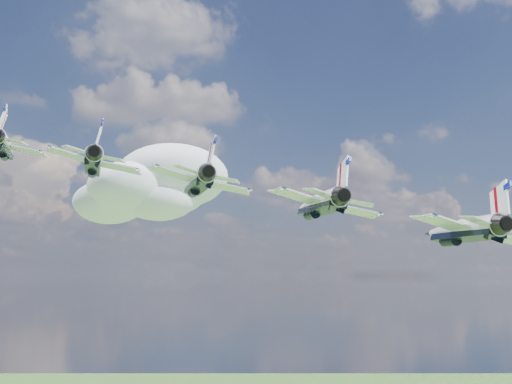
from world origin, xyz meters
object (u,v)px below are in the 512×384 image
object	(u,v)px
jet_0	(4,146)
jet_2	(198,181)
jet_4	(461,230)
jet_1	(94,162)
jet_3	(319,204)

from	to	relation	value
jet_0	jet_2	bearing A→B (deg)	-36.24
jet_2	jet_4	size ratio (longest dim) A/B	1.00
jet_0	jet_4	xyz separation A→B (m)	(37.98, -32.06, -10.77)
jet_1	jet_4	xyz separation A→B (m)	(28.48, -24.05, -8.08)
jet_3	jet_1	bearing A→B (deg)	143.76
jet_0	jet_4	bearing A→B (deg)	-36.24
jet_0	jet_2	size ratio (longest dim) A/B	1.00
jet_0	jet_4	distance (m)	50.86
jet_1	jet_2	world-z (taller)	jet_1
jet_1	jet_4	world-z (taller)	jet_1
jet_1	jet_3	xyz separation A→B (m)	(18.99, -16.03, -5.39)
jet_0	jet_4	size ratio (longest dim) A/B	1.00
jet_0	jet_1	xyz separation A→B (m)	(9.49, -8.02, -2.69)
jet_0	jet_2	world-z (taller)	jet_0
jet_3	jet_4	bearing A→B (deg)	-36.24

